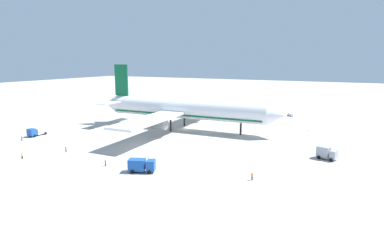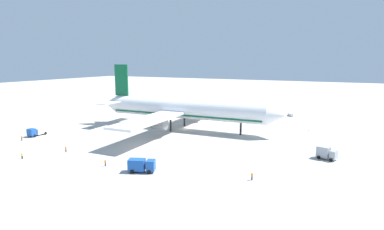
{
  "view_description": "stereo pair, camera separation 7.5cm",
  "coord_description": "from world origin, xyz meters",
  "px_view_note": "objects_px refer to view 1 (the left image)",
  "views": [
    {
      "loc": [
        52.87,
        -98.25,
        24.64
      ],
      "look_at": [
        1.47,
        2.67,
        4.94
      ],
      "focal_mm": 29.3,
      "sensor_mm": 36.0,
      "label": 1
    },
    {
      "loc": [
        52.94,
        -98.22,
        24.64
      ],
      "look_at": [
        1.47,
        2.67,
        4.94
      ],
      "focal_mm": 29.3,
      "sensor_mm": 36.0,
      "label": 2
    }
  ],
  "objects_px": {
    "ground_worker_4": "(252,176)",
    "traffic_cone_2": "(283,122)",
    "airliner": "(182,109)",
    "ground_worker_1": "(22,156)",
    "baggage_cart_0": "(290,115)",
    "ground_worker_3": "(105,163)",
    "ground_worker_0": "(66,149)",
    "service_truck_0": "(141,165)",
    "traffic_cone_1": "(323,121)",
    "ground_worker_2": "(22,138)",
    "service_truck_1": "(326,153)",
    "traffic_cone_0": "(308,130)",
    "service_truck_2": "(37,131)"
  },
  "relations": [
    {
      "from": "airliner",
      "to": "traffic_cone_2",
      "type": "distance_m",
      "value": 42.0
    },
    {
      "from": "traffic_cone_1",
      "to": "traffic_cone_2",
      "type": "bearing_deg",
      "value": -143.09
    },
    {
      "from": "airliner",
      "to": "service_truck_1",
      "type": "height_order",
      "value": "airliner"
    },
    {
      "from": "service_truck_2",
      "to": "traffic_cone_1",
      "type": "xyz_separation_m",
      "value": [
        82.64,
        69.56,
        -1.16
      ]
    },
    {
      "from": "ground_worker_1",
      "to": "traffic_cone_2",
      "type": "height_order",
      "value": "ground_worker_1"
    },
    {
      "from": "ground_worker_1",
      "to": "ground_worker_2",
      "type": "height_order",
      "value": "ground_worker_2"
    },
    {
      "from": "baggage_cart_0",
      "to": "ground_worker_3",
      "type": "xyz_separation_m",
      "value": [
        -26.91,
        -89.57,
        0.09
      ]
    },
    {
      "from": "baggage_cart_0",
      "to": "traffic_cone_0",
      "type": "relative_size",
      "value": 5.28
    },
    {
      "from": "traffic_cone_2",
      "to": "ground_worker_1",
      "type": "bearing_deg",
      "value": -122.65
    },
    {
      "from": "baggage_cart_0",
      "to": "ground_worker_1",
      "type": "distance_m",
      "value": 107.15
    },
    {
      "from": "airliner",
      "to": "ground_worker_3",
      "type": "bearing_deg",
      "value": -85.32
    },
    {
      "from": "baggage_cart_0",
      "to": "ground_worker_3",
      "type": "height_order",
      "value": "ground_worker_3"
    },
    {
      "from": "ground_worker_3",
      "to": "traffic_cone_2",
      "type": "bearing_deg",
      "value": 69.53
    },
    {
      "from": "baggage_cart_0",
      "to": "ground_worker_2",
      "type": "bearing_deg",
      "value": -128.89
    },
    {
      "from": "airliner",
      "to": "service_truck_0",
      "type": "relative_size",
      "value": 11.38
    },
    {
      "from": "ground_worker_4",
      "to": "traffic_cone_2",
      "type": "relative_size",
      "value": 3.02
    },
    {
      "from": "baggage_cart_0",
      "to": "traffic_cone_2",
      "type": "xyz_separation_m",
      "value": [
        0.05,
        -17.36,
        -0.46
      ]
    },
    {
      "from": "ground_worker_1",
      "to": "traffic_cone_1",
      "type": "bearing_deg",
      "value": 54.1
    },
    {
      "from": "ground_worker_3",
      "to": "ground_worker_4",
      "type": "distance_m",
      "value": 34.19
    },
    {
      "from": "service_truck_0",
      "to": "traffic_cone_0",
      "type": "bearing_deg",
      "value": 65.32
    },
    {
      "from": "ground_worker_2",
      "to": "traffic_cone_2",
      "type": "bearing_deg",
      "value": 44.42
    },
    {
      "from": "service_truck_2",
      "to": "traffic_cone_2",
      "type": "relative_size",
      "value": 11.6
    },
    {
      "from": "traffic_cone_2",
      "to": "ground_worker_0",
      "type": "bearing_deg",
      "value": -123.17
    },
    {
      "from": "baggage_cart_0",
      "to": "service_truck_2",
      "type": "bearing_deg",
      "value": -131.9
    },
    {
      "from": "baggage_cart_0",
      "to": "traffic_cone_1",
      "type": "xyz_separation_m",
      "value": [
        14.15,
        -6.76,
        -0.46
      ]
    },
    {
      "from": "ground_worker_2",
      "to": "ground_worker_4",
      "type": "distance_m",
      "value": 73.5
    },
    {
      "from": "airliner",
      "to": "ground_worker_0",
      "type": "xyz_separation_m",
      "value": [
        -14.05,
        -40.38,
        -6.56
      ]
    },
    {
      "from": "service_truck_2",
      "to": "ground_worker_2",
      "type": "distance_m",
      "value": 6.9
    },
    {
      "from": "airliner",
      "to": "ground_worker_1",
      "type": "relative_size",
      "value": 44.86
    },
    {
      "from": "airliner",
      "to": "baggage_cart_0",
      "type": "xyz_separation_m",
      "value": [
        30.54,
        45.26,
        -6.63
      ]
    },
    {
      "from": "baggage_cart_0",
      "to": "ground_worker_1",
      "type": "relative_size",
      "value": 1.8
    },
    {
      "from": "airliner",
      "to": "ground_worker_4",
      "type": "bearing_deg",
      "value": -45.06
    },
    {
      "from": "baggage_cart_0",
      "to": "ground_worker_1",
      "type": "bearing_deg",
      "value": -117.62
    },
    {
      "from": "baggage_cart_0",
      "to": "ground_worker_0",
      "type": "height_order",
      "value": "ground_worker_0"
    },
    {
      "from": "service_truck_1",
      "to": "service_truck_2",
      "type": "distance_m",
      "value": 89.17
    },
    {
      "from": "airliner",
      "to": "ground_worker_2",
      "type": "bearing_deg",
      "value": -133.97
    },
    {
      "from": "service_truck_1",
      "to": "traffic_cone_2",
      "type": "xyz_separation_m",
      "value": [
        -19.13,
        42.66,
        -1.42
      ]
    },
    {
      "from": "ground_worker_4",
      "to": "traffic_cone_2",
      "type": "distance_m",
      "value": 65.36
    },
    {
      "from": "baggage_cart_0",
      "to": "traffic_cone_2",
      "type": "distance_m",
      "value": 17.36
    },
    {
      "from": "service_truck_1",
      "to": "baggage_cart_0",
      "type": "distance_m",
      "value": 63.01
    },
    {
      "from": "ground_worker_0",
      "to": "ground_worker_3",
      "type": "height_order",
      "value": "ground_worker_3"
    },
    {
      "from": "service_truck_0",
      "to": "traffic_cone_0",
      "type": "height_order",
      "value": "service_truck_0"
    },
    {
      "from": "service_truck_0",
      "to": "traffic_cone_2",
      "type": "xyz_separation_m",
      "value": [
        16.99,
        71.61,
        -1.38
      ]
    },
    {
      "from": "ground_worker_3",
      "to": "ground_worker_0",
      "type": "bearing_deg",
      "value": 167.46
    },
    {
      "from": "service_truck_1",
      "to": "baggage_cart_0",
      "type": "height_order",
      "value": "service_truck_1"
    },
    {
      "from": "ground_worker_2",
      "to": "traffic_cone_1",
      "type": "relative_size",
      "value": 2.98
    },
    {
      "from": "service_truck_2",
      "to": "ground_worker_3",
      "type": "relative_size",
      "value": 3.94
    },
    {
      "from": "service_truck_1",
      "to": "traffic_cone_1",
      "type": "bearing_deg",
      "value": 95.39
    },
    {
      "from": "service_truck_1",
      "to": "traffic_cone_2",
      "type": "relative_size",
      "value": 9.41
    },
    {
      "from": "traffic_cone_0",
      "to": "traffic_cone_2",
      "type": "height_order",
      "value": "same"
    }
  ]
}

